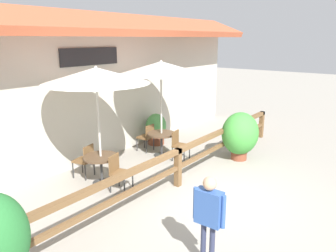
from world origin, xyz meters
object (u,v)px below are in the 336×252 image
(dining_table_near, at_px, (101,162))
(pedestrian, at_px, (209,211))
(patio_umbrella_near, at_px, (96,76))
(potted_plant_small_flowering, at_px, (156,129))
(chair_middle_wallside, at_px, (147,136))
(patio_umbrella_middle, at_px, (161,68))
(chair_near_wallside, at_px, (85,159))
(chair_middle_streetside, at_px, (179,144))
(dining_table_middle, at_px, (161,138))
(potted_plant_corner_fern, at_px, (240,134))
(chair_near_streetside, at_px, (119,171))

(dining_table_near, bearing_deg, pedestrian, -106.20)
(patio_umbrella_near, relative_size, potted_plant_small_flowering, 2.74)
(chair_middle_wallside, relative_size, pedestrian, 0.57)
(patio_umbrella_middle, xyz_separation_m, chair_middle_wallside, (0.05, 0.63, -2.17))
(chair_near_wallside, height_order, chair_middle_streetside, same)
(dining_table_middle, height_order, potted_plant_corner_fern, potted_plant_corner_fern)
(dining_table_near, relative_size, chair_middle_wallside, 0.97)
(dining_table_near, bearing_deg, chair_middle_streetside, -12.58)
(patio_umbrella_near, height_order, chair_near_wallside, patio_umbrella_near)
(chair_middle_streetside, bearing_deg, dining_table_middle, 82.99)
(potted_plant_corner_fern, bearing_deg, patio_umbrella_near, 151.82)
(dining_table_near, xyz_separation_m, chair_near_streetside, (-0.01, -0.62, -0.08))
(chair_near_wallside, height_order, potted_plant_small_flowering, potted_plant_small_flowering)
(potted_plant_small_flowering, bearing_deg, dining_table_near, -163.87)
(patio_umbrella_middle, height_order, chair_middle_wallside, patio_umbrella_middle)
(potted_plant_small_flowering, bearing_deg, patio_umbrella_middle, -131.97)
(dining_table_near, distance_m, chair_near_wallside, 0.63)
(dining_table_middle, xyz_separation_m, pedestrian, (-3.52, -3.74, 0.42))
(potted_plant_small_flowering, bearing_deg, chair_middle_wallside, -163.02)
(chair_near_streetside, xyz_separation_m, dining_table_middle, (2.47, 0.70, 0.08))
(chair_middle_wallside, xyz_separation_m, potted_plant_small_flowering, (0.72, 0.22, 0.05))
(chair_near_wallside, bearing_deg, patio_umbrella_middle, 152.52)
(patio_umbrella_near, distance_m, dining_table_middle, 3.23)
(chair_middle_streetside, height_order, chair_middle_wallside, same)
(potted_plant_corner_fern, bearing_deg, chair_near_streetside, 160.10)
(dining_table_near, relative_size, pedestrian, 0.55)
(chair_middle_wallside, distance_m, pedestrian, 5.67)
(patio_umbrella_near, relative_size, patio_umbrella_middle, 1.00)
(patio_umbrella_near, relative_size, potted_plant_corner_fern, 2.03)
(chair_near_streetside, height_order, potted_plant_corner_fern, potted_plant_corner_fern)
(chair_middle_streetside, bearing_deg, chair_near_streetside, 171.72)
(patio_umbrella_middle, relative_size, chair_middle_streetside, 3.32)
(dining_table_near, distance_m, potted_plant_corner_fern, 4.11)
(dining_table_near, relative_size, chair_middle_streetside, 0.97)
(patio_umbrella_middle, relative_size, potted_plant_corner_fern, 2.03)
(dining_table_near, relative_size, patio_umbrella_middle, 0.29)
(dining_table_near, xyz_separation_m, dining_table_middle, (2.46, 0.08, 0.00))
(potted_plant_corner_fern, distance_m, pedestrian, 4.99)
(chair_near_wallside, xyz_separation_m, potted_plant_corner_fern, (3.61, -2.56, 0.28))
(potted_plant_corner_fern, bearing_deg, chair_middle_wallside, 112.68)
(potted_plant_corner_fern, distance_m, potted_plant_small_flowering, 2.91)
(dining_table_near, distance_m, chair_middle_streetside, 2.55)
(chair_near_wallside, distance_m, dining_table_middle, 2.51)
(potted_plant_corner_fern, bearing_deg, pedestrian, -159.78)
(pedestrian, bearing_deg, dining_table_middle, 134.58)
(chair_near_streetside, relative_size, potted_plant_small_flowering, 0.83)
(dining_table_near, bearing_deg, chair_near_wallside, 89.08)
(chair_middle_wallside, bearing_deg, pedestrian, 47.80)
(patio_umbrella_middle, distance_m, chair_middle_wallside, 2.26)
(dining_table_middle, height_order, chair_middle_wallside, chair_middle_wallside)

